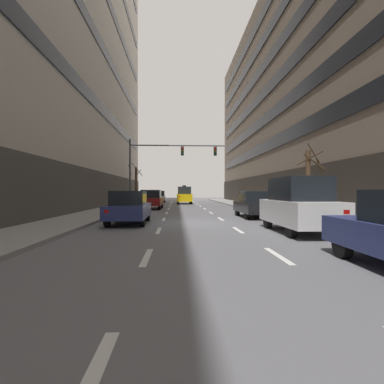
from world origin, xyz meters
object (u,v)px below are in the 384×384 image
Objects in this scene: car_parked_1 at (299,205)px; car_parked_2 at (255,204)px; car_driving_0 at (151,200)px; street_tree_0 at (309,182)px; taxi_driving_3 at (184,195)px; car_driving_1 at (159,197)px; traffic_signal_0 at (163,159)px; car_driving_2 at (129,208)px; street_tree_1 at (136,184)px.

car_parked_1 reaches higher than car_parked_2.
street_tree_0 is (9.34, -11.86, 1.25)m from car_driving_0.
car_driving_0 is 1.04× the size of taxi_driving_3.
car_driving_1 is 14.53m from traffic_signal_0.
taxi_driving_3 is at bearing 105.19° from street_tree_0.
street_tree_0 is at bearing -51.79° from car_driving_0.
car_driving_1 is 25.63m from car_parked_2.
car_parked_1 is 1.13× the size of street_tree_0.
street_tree_1 is at bearing 96.77° from car_driving_2.
street_tree_1 reaches higher than car_driving_0.
car_driving_1 is at bearing 126.82° from taxi_driving_3.
taxi_driving_3 is 26.94m from car_parked_1.
car_driving_2 is 1.01× the size of car_parked_2.
car_parked_2 is at bearing -73.47° from car_driving_1.
car_driving_1 is (-0.23, 15.22, -0.03)m from car_driving_0.
car_driving_0 is at bearing 113.71° from car_parked_1.
street_tree_1 reaches higher than street_tree_0.
street_tree_0 is at bearing 4.23° from car_driving_2.
traffic_signal_0 is (-6.03, 17.35, 3.60)m from car_parked_1.
street_tree_0 is (6.09, -22.44, 1.02)m from taxi_driving_3.
car_parked_2 is at bearing -60.39° from traffic_signal_0.
car_parked_2 is 3.63m from street_tree_0.
street_tree_1 reaches higher than car_parked_2.
traffic_signal_0 is (1.03, 1.27, 3.83)m from car_driving_0.
street_tree_0 reaches higher than car_driving_2.
taxi_driving_3 is 0.99× the size of car_parked_1.
traffic_signal_0 is at bearing 119.61° from car_parked_2.
street_tree_1 is (-3.97, 10.33, -2.16)m from traffic_signal_0.
taxi_driving_3 is (3.32, 23.14, 0.27)m from car_driving_2.
car_parked_1 is at bearing -26.30° from car_driving_2.
car_parked_1 is (7.14, -3.53, 0.28)m from car_driving_2.
street_tree_0 is (2.27, -2.51, 1.30)m from car_parked_2.
taxi_driving_3 is at bearing 81.84° from car_driving_2.
street_tree_0 reaches higher than car_parked_2.
car_driving_2 is at bearing -94.57° from traffic_signal_0.
street_tree_1 is at bearing 117.62° from street_tree_0.
car_parked_2 is at bearing 90.00° from car_parked_1.
traffic_signal_0 is (1.10, 13.82, 3.87)m from car_driving_2.
street_tree_1 is at bearing 111.02° from traffic_signal_0.
car_driving_1 is 0.49× the size of traffic_signal_0.
car_parked_1 is 0.49× the size of traffic_signal_0.
street_tree_0 is (8.31, -13.13, -2.58)m from traffic_signal_0.
car_parked_1 is (7.07, -16.09, 0.23)m from car_driving_0.
car_driving_2 is at bearing -155.80° from car_parked_2.
street_tree_1 is at bearing 104.21° from car_driving_0.
car_driving_0 is 4.16m from traffic_signal_0.
car_driving_0 is at bearing -89.14° from car_driving_1.
taxi_driving_3 reaches higher than car_parked_1.
street_tree_0 is at bearing -62.38° from street_tree_1.
car_driving_1 is 1.02× the size of car_driving_2.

